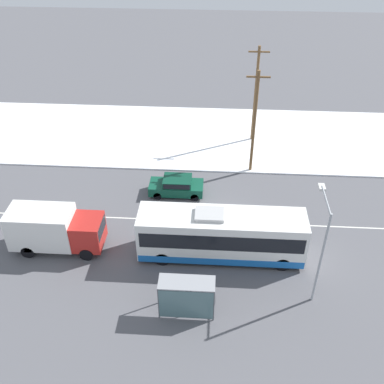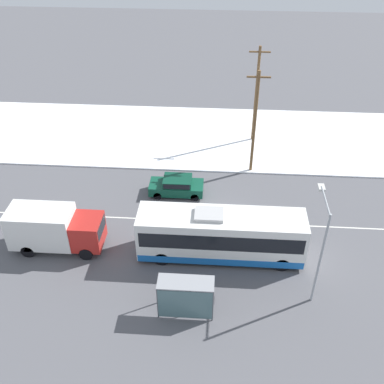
% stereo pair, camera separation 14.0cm
% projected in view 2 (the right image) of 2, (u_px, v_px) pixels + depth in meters
% --- Properties ---
extents(ground_plane, '(120.00, 120.00, 0.00)m').
position_uv_depth(ground_plane, '(219.00, 222.00, 32.48)').
color(ground_plane, '#56565B').
extents(snow_lot, '(80.00, 12.15, 0.12)m').
position_uv_depth(snow_lot, '(222.00, 137.00, 42.66)').
color(snow_lot, white).
rests_on(snow_lot, ground_plane).
extents(lane_marking_center, '(60.00, 0.12, 0.00)m').
position_uv_depth(lane_marking_center, '(219.00, 222.00, 32.48)').
color(lane_marking_center, silver).
rests_on(lane_marking_center, ground_plane).
extents(city_bus, '(10.64, 2.57, 3.48)m').
position_uv_depth(city_bus, '(221.00, 235.00, 28.76)').
color(city_bus, white).
rests_on(city_bus, ground_plane).
extents(box_truck, '(6.09, 2.30, 3.03)m').
position_uv_depth(box_truck, '(54.00, 228.00, 29.39)').
color(box_truck, silver).
rests_on(box_truck, ground_plane).
extents(sedan_car, '(4.18, 1.80, 1.48)m').
position_uv_depth(sedan_car, '(177.00, 185.00, 34.85)').
color(sedan_car, '#0F4733').
rests_on(sedan_car, ground_plane).
extents(pedestrian_at_stop, '(0.56, 0.25, 1.57)m').
position_uv_depth(pedestrian_at_stop, '(188.00, 287.00, 26.16)').
color(pedestrian_at_stop, '#23232D').
rests_on(pedestrian_at_stop, ground_plane).
extents(bus_shelter, '(3.15, 1.20, 2.40)m').
position_uv_depth(bus_shelter, '(185.00, 295.00, 24.76)').
color(bus_shelter, gray).
rests_on(bus_shelter, ground_plane).
extents(streetlamp, '(0.36, 3.04, 6.50)m').
position_uv_depth(streetlamp, '(321.00, 239.00, 24.70)').
color(streetlamp, '#9EA3A8').
rests_on(streetlamp, ground_plane).
extents(utility_pole_roadside, '(1.80, 0.24, 8.77)m').
position_uv_depth(utility_pole_roadside, '(255.00, 122.00, 35.31)').
color(utility_pole_roadside, brown).
rests_on(utility_pole_roadside, ground_plane).
extents(utility_pole_snowlot, '(1.80, 0.24, 8.86)m').
position_uv_depth(utility_pole_snowlot, '(256.00, 94.00, 39.60)').
color(utility_pole_snowlot, brown).
rests_on(utility_pole_snowlot, ground_plane).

